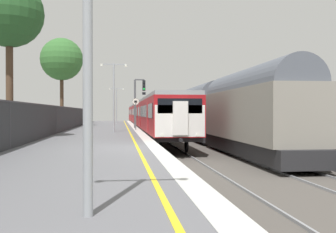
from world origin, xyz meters
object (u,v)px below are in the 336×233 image
Objects in this scene: platform_lamp_mid at (114,91)px; platform_lamp_far at (117,102)px; freight_train_adjacent_track at (220,110)px; background_tree_left at (62,61)px; background_tree_centre at (10,16)px; signal_gantry at (138,97)px; commuter_train_at_platform at (145,114)px; speed_limit_sign at (136,110)px.

platform_lamp_mid is 24.65m from platform_lamp_far.
freight_train_adjacent_track is 8.06m from platform_lamp_mid.
background_tree_left is 1.06× the size of background_tree_centre.
signal_gantry is 17.09m from platform_lamp_far.
platform_lamp_far is (-0.00, 24.65, -0.17)m from platform_lamp_mid.
commuter_train_at_platform is 22.07× the size of speed_limit_sign.
commuter_train_at_platform is 2.15× the size of freight_train_adjacent_track.
platform_lamp_far is (-7.63, 26.79, 1.29)m from freight_train_adjacent_track.
background_tree_centre is at bearing -125.11° from speed_limit_sign.
signal_gantry is 0.89× the size of platform_lamp_mid.
background_tree_left is at bearing 90.17° from background_tree_centre.
platform_lamp_mid reaches higher than speed_limit_sign.
commuter_train_at_platform is 6.27× the size of background_tree_left.
commuter_train_at_platform is 16.70m from speed_limit_sign.
background_tree_centre is (-9.27, -27.15, 5.61)m from commuter_train_at_platform.
commuter_train_at_platform is 12.19× the size of platform_lamp_far.
background_tree_centre reaches higher than freight_train_adjacent_track.
platform_lamp_mid is at bearing -67.43° from background_tree_left.
speed_limit_sign is (-1.85, -16.59, 0.45)m from commuter_train_at_platform.
commuter_train_at_platform is 12.65m from background_tree_left.
background_tree_left reaches higher than speed_limit_sign.
speed_limit_sign is at bearing -53.92° from background_tree_left.
platform_lamp_mid is at bearing -90.00° from platform_lamp_far.
platform_lamp_far is 0.51× the size of background_tree_left.
commuter_train_at_platform is 22.56m from freight_train_adjacent_track.
freight_train_adjacent_track reaches higher than commuter_train_at_platform.
commuter_train_at_platform is at bearing 83.65° from speed_limit_sign.
signal_gantry is at bearing 119.05° from freight_train_adjacent_track.
background_tree_centre reaches higher than signal_gantry.
speed_limit_sign is (-0.39, -4.23, -1.20)m from signal_gantry.
background_tree_left reaches higher than signal_gantry.
commuter_train_at_platform is 12.77× the size of signal_gantry.
background_tree_left is at bearing -145.87° from commuter_train_at_platform.
background_tree_left reaches higher than commuter_train_at_platform.
commuter_train_at_platform is at bearing -51.79° from platform_lamp_far.
speed_limit_sign is at bearing 136.23° from freight_train_adjacent_track.
platform_lamp_far is at bearing 128.21° from commuter_train_at_platform.
background_tree_left is (-7.87, 6.03, 4.10)m from signal_gantry.
background_tree_left is at bearing -117.58° from platform_lamp_far.
background_tree_left is (-7.48, 10.27, 5.30)m from speed_limit_sign.
commuter_train_at_platform is at bearing 100.23° from freight_train_adjacent_track.
signal_gantry is 10.73m from background_tree_left.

